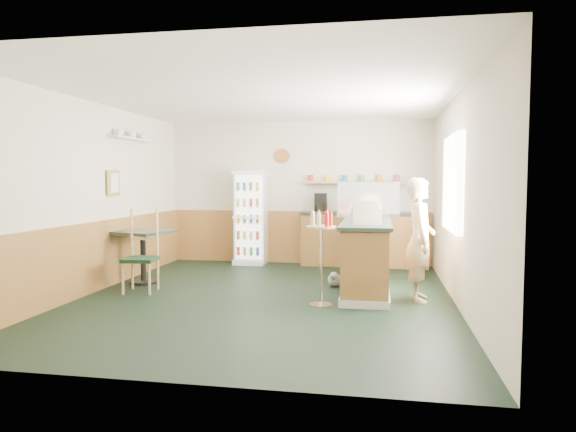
% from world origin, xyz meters
% --- Properties ---
extents(ground, '(6.00, 6.00, 0.00)m').
position_xyz_m(ground, '(0.00, 0.00, 0.00)').
color(ground, black).
rests_on(ground, ground).
extents(room_envelope, '(5.04, 6.02, 2.72)m').
position_xyz_m(room_envelope, '(-0.23, 0.73, 1.52)').
color(room_envelope, beige).
rests_on(room_envelope, ground).
extents(service_counter, '(0.68, 3.01, 1.01)m').
position_xyz_m(service_counter, '(1.35, 1.07, 0.46)').
color(service_counter, '#A76E36').
rests_on(service_counter, ground).
extents(back_counter, '(2.24, 0.42, 1.69)m').
position_xyz_m(back_counter, '(1.19, 2.80, 0.55)').
color(back_counter, '#A76E36').
rests_on(back_counter, ground).
extents(drinks_fridge, '(0.59, 0.52, 1.78)m').
position_xyz_m(drinks_fridge, '(-0.88, 2.74, 0.89)').
color(drinks_fridge, white).
rests_on(drinks_fridge, ground).
extents(display_case, '(0.96, 0.50, 0.55)m').
position_xyz_m(display_case, '(1.35, 1.54, 1.28)').
color(display_case, silver).
rests_on(display_case, service_counter).
extents(cash_register, '(0.42, 0.43, 0.21)m').
position_xyz_m(cash_register, '(1.35, 0.15, 1.12)').
color(cash_register, beige).
rests_on(cash_register, service_counter).
extents(shopkeeper, '(0.39, 0.54, 1.62)m').
position_xyz_m(shopkeeper, '(2.05, 0.18, 0.81)').
color(shopkeeper, tan).
rests_on(shopkeeper, ground).
extents(condiment_stand, '(0.38, 0.38, 1.18)m').
position_xyz_m(condiment_stand, '(0.80, -0.32, 0.78)').
color(condiment_stand, silver).
rests_on(condiment_stand, ground).
extents(newspaper_rack, '(0.09, 0.43, 0.69)m').
position_xyz_m(newspaper_rack, '(0.99, 1.37, 0.57)').
color(newspaper_rack, black).
rests_on(newspaper_rack, ground).
extents(cafe_table, '(0.90, 0.90, 0.82)m').
position_xyz_m(cafe_table, '(-2.05, 0.62, 0.58)').
color(cafe_table, black).
rests_on(cafe_table, ground).
extents(cafe_chair, '(0.49, 0.49, 1.18)m').
position_xyz_m(cafe_chair, '(-1.81, 0.13, 0.61)').
color(cafe_chair, black).
rests_on(cafe_chair, ground).
extents(dog_doorstop, '(0.20, 0.26, 0.24)m').
position_xyz_m(dog_doorstop, '(0.87, 0.87, 0.11)').
color(dog_doorstop, gray).
rests_on(dog_doorstop, ground).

